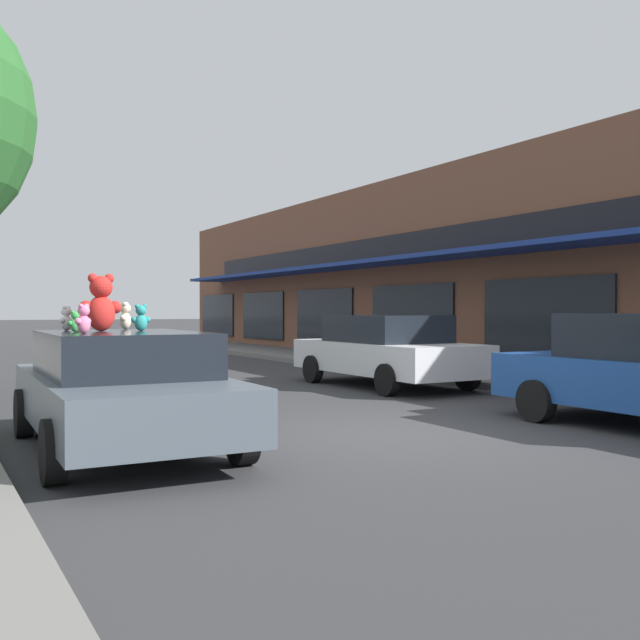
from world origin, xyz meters
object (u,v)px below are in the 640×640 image
at_px(teddy_bear_cream, 125,316).
at_px(teddy_bear_pink, 84,319).
at_px(teddy_bear_giant, 101,303).
at_px(teddy_bear_brown, 78,322).
at_px(teddy_bear_green, 75,322).
at_px(parked_car_far_center, 386,350).
at_px(teddy_bear_teal, 141,318).
at_px(teddy_bear_white, 66,319).
at_px(plush_art_car, 122,387).

height_order(teddy_bear_cream, teddy_bear_pink, teddy_bear_cream).
distance_m(teddy_bear_giant, teddy_bear_brown, 0.33).
xyz_separation_m(teddy_bear_giant, teddy_bear_green, (-0.35, -0.28, -0.21)).
distance_m(teddy_bear_brown, teddy_bear_pink, 0.93).
bearing_deg(parked_car_far_center, teddy_bear_green, -150.29).
bearing_deg(teddy_bear_pink, parked_car_far_center, 172.21).
bearing_deg(teddy_bear_teal, teddy_bear_giant, -17.06).
bearing_deg(parked_car_far_center, teddy_bear_white, -154.20).
relative_size(teddy_bear_cream, parked_car_far_center, 0.08).
xyz_separation_m(plush_art_car, teddy_bear_pink, (-0.52, -0.49, 0.79)).
relative_size(teddy_bear_white, teddy_bear_pink, 0.96).
bearing_deg(teddy_bear_brown, teddy_bear_green, 36.19).
distance_m(teddy_bear_giant, teddy_bear_teal, 0.49).
bearing_deg(teddy_bear_brown, teddy_bear_pink, 44.72).
bearing_deg(parked_car_far_center, teddy_bear_teal, -148.14).
bearing_deg(teddy_bear_giant, parked_car_far_center, -150.87).
height_order(teddy_bear_white, teddy_bear_green, teddy_bear_white).
bearing_deg(teddy_bear_brown, teddy_bear_white, -111.72).
xyz_separation_m(teddy_bear_teal, teddy_bear_brown, (-0.68, 0.21, -0.04)).
bearing_deg(teddy_bear_teal, teddy_bear_brown, -14.35).
relative_size(teddy_bear_teal, teddy_bear_green, 1.31).
xyz_separation_m(plush_art_car, teddy_bear_teal, (0.28, 0.22, 0.79)).
xyz_separation_m(teddy_bear_white, parked_car_far_center, (7.11, 3.44, -0.72)).
height_order(teddy_bear_giant, teddy_bear_brown, teddy_bear_giant).
height_order(teddy_bear_giant, teddy_bear_teal, teddy_bear_giant).
bearing_deg(parked_car_far_center, plush_art_car, -147.85).
xyz_separation_m(teddy_bear_giant, teddy_bear_cream, (0.47, 0.71, -0.16)).
height_order(teddy_bear_white, teddy_bear_brown, teddy_bear_white).
distance_m(teddy_bear_cream, teddy_bear_white, 0.88).
height_order(teddy_bear_white, parked_car_far_center, teddy_bear_white).
bearing_deg(teddy_bear_green, teddy_bear_giant, -163.77).
bearing_deg(teddy_bear_teal, teddy_bear_pink, 44.34).
bearing_deg(teddy_bear_pink, teddy_bear_cream, -158.96).
height_order(teddy_bear_green, parked_car_far_center, teddy_bear_green).
bearing_deg(teddy_bear_white, teddy_bear_teal, 96.90).
distance_m(teddy_bear_cream, teddy_bear_pink, 1.79).
bearing_deg(teddy_bear_cream, plush_art_car, 9.53).
xyz_separation_m(teddy_bear_cream, teddy_bear_white, (-0.80, -0.36, -0.03)).
distance_m(teddy_bear_white, teddy_bear_brown, 0.30).
distance_m(teddy_bear_cream, parked_car_far_center, 7.05).
xyz_separation_m(plush_art_car, teddy_bear_giant, (-0.15, 0.38, 0.97)).
height_order(teddy_bear_cream, teddy_bear_green, teddy_bear_cream).
xyz_separation_m(teddy_bear_brown, parked_car_far_center, (7.02, 3.73, -0.69)).
height_order(teddy_bear_teal, teddy_bear_white, teddy_bear_teal).
xyz_separation_m(teddy_bear_cream, teddy_bear_pink, (-0.84, -1.58, -0.02)).
bearing_deg(teddy_bear_brown, teddy_bear_giant, 129.87).
height_order(teddy_bear_teal, parked_car_far_center, teddy_bear_teal).
relative_size(teddy_bear_giant, teddy_bear_brown, 2.87).
relative_size(teddy_bear_white, parked_car_far_center, 0.07).
relative_size(plush_art_car, parked_car_far_center, 0.99).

